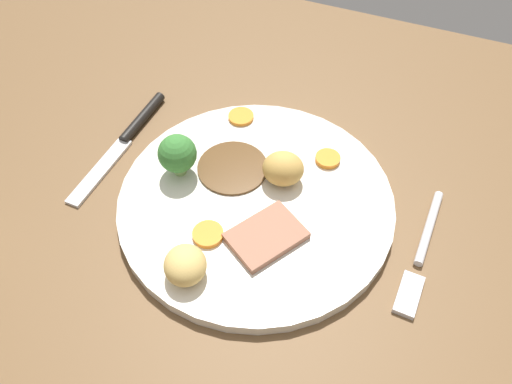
% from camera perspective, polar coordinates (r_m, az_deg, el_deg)
% --- Properties ---
extents(dining_table, '(1.20, 0.84, 0.04)m').
position_cam_1_polar(dining_table, '(0.55, 0.88, -4.83)').
color(dining_table, brown).
rests_on(dining_table, ground).
extents(dinner_plate, '(0.29, 0.29, 0.01)m').
position_cam_1_polar(dinner_plate, '(0.54, -0.00, -1.13)').
color(dinner_plate, silver).
rests_on(dinner_plate, dining_table).
extents(gravy_pool, '(0.08, 0.08, 0.00)m').
position_cam_1_polar(gravy_pool, '(0.56, -2.61, 2.73)').
color(gravy_pool, '#563819').
rests_on(gravy_pool, dinner_plate).
extents(meat_slice_main, '(0.08, 0.09, 0.01)m').
position_cam_1_polar(meat_slice_main, '(0.50, 1.13, -4.88)').
color(meat_slice_main, '#9E664C').
rests_on(meat_slice_main, dinner_plate).
extents(roast_potato_left, '(0.05, 0.06, 0.03)m').
position_cam_1_polar(roast_potato_left, '(0.48, -7.86, -8.05)').
color(roast_potato_left, '#D8B260').
rests_on(roast_potato_left, dinner_plate).
extents(roast_potato_right, '(0.05, 0.05, 0.04)m').
position_cam_1_polar(roast_potato_right, '(0.54, 3.08, 2.60)').
color(roast_potato_right, tan).
rests_on(roast_potato_right, dinner_plate).
extents(carrot_coin_front, '(0.03, 0.03, 0.00)m').
position_cam_1_polar(carrot_coin_front, '(0.62, -1.68, 8.36)').
color(carrot_coin_front, orange).
rests_on(carrot_coin_front, dinner_plate).
extents(carrot_coin_back, '(0.03, 0.03, 0.01)m').
position_cam_1_polar(carrot_coin_back, '(0.57, 7.97, 3.68)').
color(carrot_coin_back, orange).
rests_on(carrot_coin_back, dinner_plate).
extents(carrot_coin_side, '(0.03, 0.03, 0.01)m').
position_cam_1_polar(carrot_coin_side, '(0.51, -5.35, -4.69)').
color(carrot_coin_side, orange).
rests_on(carrot_coin_side, dinner_plate).
extents(broccoli_floret, '(0.04, 0.04, 0.05)m').
position_cam_1_polar(broccoli_floret, '(0.54, -8.72, 4.18)').
color(broccoli_floret, '#8CB766').
rests_on(broccoli_floret, dinner_plate).
extents(fork, '(0.02, 0.15, 0.01)m').
position_cam_1_polar(fork, '(0.53, 17.85, -6.51)').
color(fork, silver).
rests_on(fork, dining_table).
extents(knife, '(0.02, 0.19, 0.01)m').
position_cam_1_polar(knife, '(0.63, -14.05, 6.06)').
color(knife, black).
rests_on(knife, dining_table).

